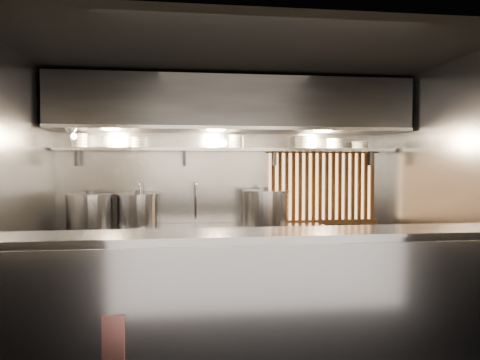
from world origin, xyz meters
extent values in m
plane|color=black|center=(0.00, 0.00, 0.00)|extent=(4.50, 4.50, 0.00)
plane|color=black|center=(0.00, 0.00, 2.80)|extent=(4.50, 4.50, 0.00)
plane|color=gray|center=(0.00, 1.50, 1.40)|extent=(4.50, 0.00, 4.50)
plane|color=gray|center=(-2.25, 0.00, 1.40)|extent=(0.00, 3.00, 3.00)
plane|color=gray|center=(2.25, 0.00, 1.40)|extent=(0.00, 3.00, 3.00)
cube|color=#949499|center=(0.00, -0.95, 0.55)|extent=(4.50, 0.50, 1.10)
cube|color=#939399|center=(0.00, -1.21, 0.55)|extent=(4.50, 0.02, 1.01)
cube|color=#949499|center=(0.00, -0.95, 1.11)|extent=(4.50, 0.56, 0.03)
cube|color=#949499|center=(-0.30, 1.13, 0.45)|extent=(3.00, 0.70, 0.90)
cube|color=#949499|center=(0.00, 1.32, 1.88)|extent=(4.40, 0.34, 0.04)
cube|color=#2D2D30|center=(0.00, 1.10, 2.42)|extent=(4.40, 0.80, 0.65)
cube|color=#949499|center=(0.00, 0.70, 2.12)|extent=(4.40, 0.03, 0.04)
cube|color=#FEBB72|center=(1.30, 1.48, 1.38)|extent=(1.50, 0.02, 0.92)
cube|color=brown|center=(1.30, 1.43, 1.87)|extent=(1.56, 0.06, 0.06)
cube|color=brown|center=(1.30, 1.43, 0.89)|extent=(1.56, 0.06, 0.06)
cube|color=brown|center=(0.60, 1.43, 1.38)|extent=(0.04, 0.04, 0.92)
cube|color=brown|center=(0.69, 1.43, 1.38)|extent=(0.04, 0.04, 0.92)
cube|color=brown|center=(0.78, 1.43, 1.38)|extent=(0.04, 0.04, 0.92)
cube|color=brown|center=(0.88, 1.43, 1.38)|extent=(0.04, 0.04, 0.92)
cube|color=brown|center=(0.97, 1.43, 1.38)|extent=(0.04, 0.04, 0.92)
cube|color=brown|center=(1.07, 1.43, 1.38)|extent=(0.04, 0.04, 0.92)
cube|color=brown|center=(1.16, 1.43, 1.38)|extent=(0.04, 0.04, 0.92)
cube|color=brown|center=(1.25, 1.43, 1.38)|extent=(0.04, 0.04, 0.92)
cube|color=brown|center=(1.35, 1.43, 1.38)|extent=(0.04, 0.04, 0.92)
cube|color=brown|center=(1.44, 1.43, 1.38)|extent=(0.04, 0.04, 0.92)
cube|color=brown|center=(1.53, 1.43, 1.38)|extent=(0.04, 0.04, 0.92)
cube|color=brown|center=(1.63, 1.43, 1.38)|extent=(0.04, 0.04, 0.92)
cube|color=brown|center=(1.72, 1.43, 1.38)|extent=(0.04, 0.04, 0.92)
cube|color=brown|center=(1.82, 1.43, 1.38)|extent=(0.04, 0.04, 0.92)
cube|color=brown|center=(1.91, 1.43, 1.38)|extent=(0.04, 0.04, 0.92)
cube|color=brown|center=(2.00, 1.43, 1.38)|extent=(0.04, 0.04, 0.92)
cylinder|color=silver|center=(-1.15, 1.45, 1.19)|extent=(0.03, 0.03, 0.48)
sphere|color=silver|center=(-1.15, 1.45, 1.43)|extent=(0.04, 0.04, 0.04)
cylinder|color=silver|center=(-1.15, 1.32, 1.43)|extent=(0.03, 0.26, 0.03)
sphere|color=silver|center=(-1.15, 1.19, 1.43)|extent=(0.04, 0.04, 0.04)
cylinder|color=silver|center=(-1.15, 1.19, 1.36)|extent=(0.03, 0.03, 0.14)
cylinder|color=silver|center=(-0.45, 1.45, 1.19)|extent=(0.03, 0.03, 0.48)
sphere|color=silver|center=(-0.45, 1.45, 1.43)|extent=(0.04, 0.04, 0.04)
cylinder|color=silver|center=(-0.45, 1.32, 1.43)|extent=(0.03, 0.26, 0.03)
sphere|color=silver|center=(-0.45, 1.19, 1.43)|extent=(0.04, 0.04, 0.04)
cylinder|color=silver|center=(-0.45, 1.19, 1.36)|extent=(0.03, 0.03, 0.14)
cone|color=#949499|center=(-1.90, 0.85, 2.07)|extent=(0.25, 0.27, 0.20)
sphere|color=#FFE0B2|center=(-1.87, 0.83, 2.01)|extent=(0.07, 0.07, 0.07)
cylinder|color=#2D2D30|center=(-1.90, 0.95, 2.15)|extent=(0.02, 0.22, 0.02)
cylinder|color=#2D2D30|center=(-0.10, 1.20, 2.04)|extent=(0.01, 0.01, 0.12)
sphere|color=#FFE0B2|center=(-0.10, 1.20, 1.96)|extent=(0.09, 0.09, 0.09)
cylinder|color=#949499|center=(-1.75, 1.08, 1.10)|extent=(0.59, 0.59, 0.40)
cylinder|color=#949499|center=(-1.75, 1.08, 1.32)|extent=(0.62, 0.62, 0.03)
cylinder|color=#2D2D30|center=(-1.75, 1.08, 1.35)|extent=(0.06, 0.06, 0.04)
cylinder|color=#949499|center=(-1.18, 1.18, 1.10)|extent=(0.62, 0.62, 0.39)
cylinder|color=#949499|center=(-1.18, 1.18, 1.31)|extent=(0.65, 0.65, 0.03)
cylinder|color=#2D2D30|center=(-1.18, 1.18, 1.34)|extent=(0.06, 0.06, 0.04)
cylinder|color=#949499|center=(0.43, 1.08, 1.11)|extent=(0.62, 0.62, 0.43)
cylinder|color=#949499|center=(0.43, 1.08, 1.34)|extent=(0.65, 0.65, 0.03)
cylinder|color=#2D2D30|center=(0.43, 1.08, 1.38)|extent=(0.06, 0.06, 0.04)
cube|color=red|center=(-1.22, -1.22, 0.38)|extent=(0.26, 0.08, 0.37)
cylinder|color=silver|center=(-1.91, 1.32, 1.92)|extent=(0.19, 0.19, 0.03)
cylinder|color=silver|center=(-1.91, 1.32, 1.96)|extent=(0.19, 0.19, 0.03)
cylinder|color=silver|center=(-1.91, 1.32, 2.00)|extent=(0.19, 0.19, 0.03)
cylinder|color=silver|center=(-1.91, 1.32, 2.03)|extent=(0.19, 0.19, 0.03)
cylinder|color=silver|center=(-1.91, 1.32, 2.06)|extent=(0.21, 0.21, 0.01)
cylinder|color=silver|center=(-1.17, 1.32, 1.92)|extent=(0.20, 0.20, 0.03)
cylinder|color=silver|center=(-1.17, 1.32, 1.96)|extent=(0.20, 0.20, 0.03)
cylinder|color=silver|center=(-1.17, 1.32, 2.00)|extent=(0.20, 0.20, 0.03)
cylinder|color=silver|center=(-1.17, 1.32, 2.02)|extent=(0.22, 0.22, 0.01)
cylinder|color=silver|center=(0.09, 1.32, 1.92)|extent=(0.22, 0.22, 0.03)
cylinder|color=silver|center=(0.09, 1.32, 1.96)|extent=(0.22, 0.22, 0.03)
cylinder|color=silver|center=(0.09, 1.32, 2.00)|extent=(0.22, 0.22, 0.03)
cylinder|color=silver|center=(0.09, 1.32, 2.03)|extent=(0.22, 0.22, 0.03)
cylinder|color=silver|center=(0.09, 1.32, 2.06)|extent=(0.23, 0.23, 0.01)
cylinder|color=silver|center=(0.98, 1.32, 1.92)|extent=(0.21, 0.21, 0.03)
cylinder|color=silver|center=(0.98, 1.32, 1.96)|extent=(0.21, 0.21, 0.03)
cylinder|color=silver|center=(0.98, 1.32, 2.00)|extent=(0.21, 0.21, 0.03)
cylinder|color=silver|center=(0.98, 1.32, 2.03)|extent=(0.21, 0.21, 0.03)
cylinder|color=silver|center=(0.98, 1.32, 2.06)|extent=(0.22, 0.22, 0.01)
cylinder|color=silver|center=(1.42, 1.32, 1.92)|extent=(0.22, 0.22, 0.03)
cylinder|color=silver|center=(1.42, 1.32, 1.96)|extent=(0.22, 0.22, 0.03)
cylinder|color=silver|center=(1.42, 1.32, 2.00)|extent=(0.22, 0.22, 0.03)
cylinder|color=silver|center=(1.42, 1.32, 2.02)|extent=(0.23, 0.23, 0.01)
cylinder|color=silver|center=(1.77, 1.32, 1.92)|extent=(0.22, 0.22, 0.03)
cylinder|color=silver|center=(1.77, 1.32, 1.96)|extent=(0.22, 0.22, 0.03)
cylinder|color=silver|center=(1.77, 1.32, 1.99)|extent=(0.23, 0.23, 0.01)
camera|label=1|loc=(-0.69, -4.77, 1.70)|focal=35.00mm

